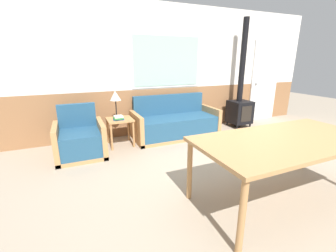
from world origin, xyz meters
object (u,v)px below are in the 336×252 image
at_px(dining_table, 286,144).
at_px(wood_stove, 240,102).
at_px(couch, 175,124).
at_px(armchair, 80,141).
at_px(table_lamp, 115,97).
at_px(side_table, 120,124).

xyz_separation_m(dining_table, wood_stove, (1.60, 2.60, -0.09)).
height_order(couch, armchair, couch).
distance_m(table_lamp, dining_table, 2.92).
relative_size(table_lamp, wood_stove, 0.21).
bearing_deg(couch, wood_stove, 2.31).
xyz_separation_m(couch, armchair, (-1.90, -0.26, -0.01)).
distance_m(table_lamp, wood_stove, 2.98).
bearing_deg(wood_stove, table_lamp, -179.27).
bearing_deg(armchair, couch, -1.18).
relative_size(couch, armchair, 2.11).
relative_size(armchair, wood_stove, 0.34).
distance_m(couch, side_table, 1.19).
relative_size(side_table, table_lamp, 1.01).
distance_m(side_table, table_lamp, 0.51).
bearing_deg(wood_stove, side_table, -177.67).
relative_size(dining_table, wood_stove, 0.82).
height_order(armchair, wood_stove, wood_stove).
bearing_deg(dining_table, side_table, 118.23).
distance_m(side_table, wood_stove, 2.94).
xyz_separation_m(armchair, dining_table, (2.06, -2.27, 0.43)).
bearing_deg(armchair, table_lamp, 14.16).
distance_m(armchair, wood_stove, 3.69).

